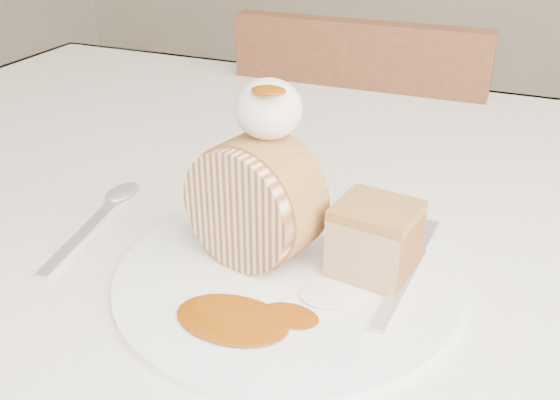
% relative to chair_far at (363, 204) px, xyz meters
% --- Properties ---
extents(table, '(1.40, 0.90, 0.75)m').
position_rel_chair_far_xyz_m(table, '(0.09, -0.49, 0.17)').
color(table, white).
rests_on(table, ground).
extents(chair_far, '(0.41, 0.41, 0.85)m').
position_rel_chair_far_xyz_m(chair_far, '(0.00, 0.00, 0.00)').
color(chair_far, brown).
rests_on(chair_far, ground).
extents(plate, '(0.32, 0.32, 0.01)m').
position_rel_chair_far_xyz_m(plate, '(0.10, -0.64, 0.27)').
color(plate, white).
rests_on(plate, table).
extents(roulade_slice, '(0.12, 0.08, 0.11)m').
position_rel_chair_far_xyz_m(roulade_slice, '(0.06, -0.62, 0.32)').
color(roulade_slice, beige).
rests_on(roulade_slice, plate).
extents(cake_chunk, '(0.07, 0.07, 0.05)m').
position_rel_chair_far_xyz_m(cake_chunk, '(0.16, -0.61, 0.30)').
color(cake_chunk, '#B47744').
rests_on(cake_chunk, plate).
extents(whipped_cream, '(0.05, 0.05, 0.05)m').
position_rel_chair_far_xyz_m(whipped_cream, '(0.07, -0.61, 0.40)').
color(whipped_cream, white).
rests_on(whipped_cream, roulade_slice).
extents(caramel_drizzle, '(0.03, 0.02, 0.01)m').
position_rel_chair_far_xyz_m(caramel_drizzle, '(0.08, -0.63, 0.43)').
color(caramel_drizzle, '#813A05').
rests_on(caramel_drizzle, whipped_cream).
extents(caramel_pool, '(0.10, 0.07, 0.00)m').
position_rel_chair_far_xyz_m(caramel_pool, '(0.08, -0.71, 0.27)').
color(caramel_pool, '#813A05').
rests_on(caramel_pool, plate).
extents(fork, '(0.03, 0.17, 0.00)m').
position_rel_chair_far_xyz_m(fork, '(0.19, -0.62, 0.27)').
color(fork, silver).
rests_on(fork, plate).
extents(spoon, '(0.05, 0.17, 0.00)m').
position_rel_chair_far_xyz_m(spoon, '(-0.10, -0.65, 0.27)').
color(spoon, silver).
rests_on(spoon, table).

